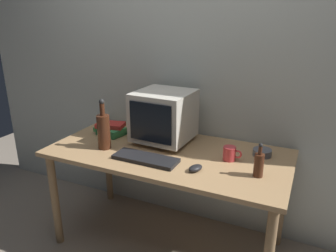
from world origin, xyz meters
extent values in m
plane|color=gray|center=(0.00, 0.00, 0.00)|extent=(6.00, 6.00, 0.00)
cube|color=beige|center=(0.00, 0.45, 1.25)|extent=(4.00, 0.08, 2.50)
cube|color=tan|center=(0.00, 0.00, 0.73)|extent=(1.61, 0.78, 0.03)
cylinder|color=olive|center=(-0.74, -0.33, 0.36)|extent=(0.06, 0.06, 0.72)
cylinder|color=olive|center=(-0.74, 0.33, 0.36)|extent=(0.06, 0.06, 0.72)
cylinder|color=olive|center=(0.74, 0.33, 0.36)|extent=(0.06, 0.06, 0.72)
cube|color=beige|center=(-0.10, 0.15, 0.76)|extent=(0.29, 0.25, 0.03)
cube|color=beige|center=(-0.10, 0.15, 0.95)|extent=(0.40, 0.40, 0.34)
cube|color=black|center=(-0.11, -0.05, 0.95)|extent=(0.31, 0.02, 0.27)
cube|color=black|center=(-0.07, -0.19, 0.76)|extent=(0.42, 0.16, 0.02)
ellipsoid|color=black|center=(0.27, -0.20, 0.76)|extent=(0.09, 0.12, 0.04)
cylinder|color=#472314|center=(-0.42, -0.14, 0.87)|extent=(0.09, 0.09, 0.24)
cylinder|color=#472314|center=(-0.42, -0.14, 1.03)|extent=(0.03, 0.03, 0.08)
sphere|color=#262626|center=(-0.42, -0.14, 1.08)|extent=(0.04, 0.04, 0.04)
cylinder|color=#472314|center=(0.62, -0.11, 0.82)|extent=(0.06, 0.06, 0.14)
cylinder|color=#472314|center=(0.62, -0.11, 0.91)|extent=(0.02, 0.02, 0.05)
sphere|color=#262626|center=(0.62, -0.11, 0.94)|extent=(0.02, 0.02, 0.02)
cube|color=#33894C|center=(-0.53, 0.11, 0.76)|extent=(0.21, 0.19, 0.02)
cube|color=#33894C|center=(-0.53, 0.10, 0.79)|extent=(0.24, 0.18, 0.03)
cube|color=red|center=(-0.54, 0.11, 0.82)|extent=(0.23, 0.17, 0.03)
cylinder|color=#CC383D|center=(0.41, 0.04, 0.79)|extent=(0.08, 0.08, 0.09)
torus|color=#CC383D|center=(0.46, 0.04, 0.80)|extent=(0.06, 0.01, 0.06)
cylinder|color=#595B66|center=(0.59, 0.19, 0.77)|extent=(0.12, 0.12, 0.04)
camera|label=1|loc=(0.84, -1.83, 1.63)|focal=34.65mm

